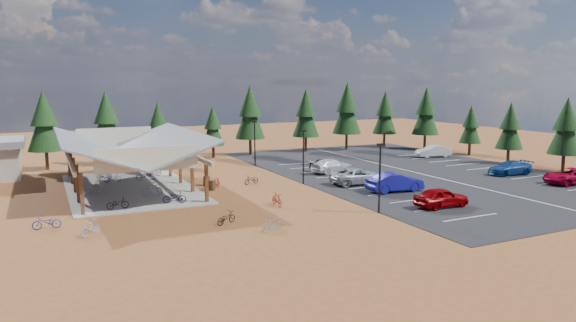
{
  "coord_description": "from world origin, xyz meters",
  "views": [
    {
      "loc": [
        -16.92,
        -40.04,
        9.47
      ],
      "look_at": [
        4.74,
        4.75,
        1.83
      ],
      "focal_mm": 32.0,
      "sensor_mm": 36.0,
      "label": 1
    }
  ],
  "objects_px": {
    "bike_15": "(216,183)",
    "car_6": "(570,176)",
    "lamp_post_1": "(303,153)",
    "bike_14": "(209,181)",
    "bike_6": "(145,176)",
    "bike_11": "(277,199)",
    "bike_12": "(226,218)",
    "trash_bin_1": "(207,181)",
    "car_0": "(441,197)",
    "bike_16": "(251,180)",
    "bike_10": "(47,222)",
    "trash_bin_0": "(212,185)",
    "bike_pavilion": "(128,146)",
    "bike_3": "(104,175)",
    "car_2": "(358,176)",
    "car_3": "(332,166)",
    "bike_0": "(118,203)",
    "lamp_post_2": "(255,140)",
    "car_7": "(510,168)",
    "bike_1": "(92,188)",
    "bike_5": "(152,189)",
    "bike_2": "(112,178)",
    "bike_4": "(174,197)",
    "bike_9": "(90,228)",
    "bike_13": "(272,225)",
    "bike_7": "(154,171)",
    "lamp_post_0": "(380,173)",
    "car_4": "(328,165)",
    "car_9": "(433,151)"
  },
  "relations": [
    {
      "from": "bike_15",
      "to": "car_6",
      "type": "distance_m",
      "value": 33.05
    },
    {
      "from": "lamp_post_1",
      "to": "car_6",
      "type": "relative_size",
      "value": 0.97
    },
    {
      "from": "bike_14",
      "to": "bike_6",
      "type": "bearing_deg",
      "value": 154.24
    },
    {
      "from": "bike_11",
      "to": "bike_12",
      "type": "relative_size",
      "value": 1.04
    },
    {
      "from": "bike_11",
      "to": "trash_bin_1",
      "type": "bearing_deg",
      "value": 104.69
    },
    {
      "from": "car_6",
      "to": "car_0",
      "type": "bearing_deg",
      "value": -76.4
    },
    {
      "from": "bike_16",
      "to": "car_6",
      "type": "relative_size",
      "value": 0.32
    },
    {
      "from": "bike_10",
      "to": "lamp_post_1",
      "type": "bearing_deg",
      "value": 106.01
    },
    {
      "from": "trash_bin_0",
      "to": "bike_6",
      "type": "bearing_deg",
      "value": 123.74
    },
    {
      "from": "trash_bin_0",
      "to": "car_0",
      "type": "xyz_separation_m",
      "value": [
        13.88,
        -13.73,
        0.34
      ]
    },
    {
      "from": "bike_pavilion",
      "to": "bike_14",
      "type": "height_order",
      "value": "bike_pavilion"
    },
    {
      "from": "bike_3",
      "to": "car_2",
      "type": "height_order",
      "value": "car_2"
    },
    {
      "from": "car_3",
      "to": "bike_3",
      "type": "bearing_deg",
      "value": 65.77
    },
    {
      "from": "car_2",
      "to": "car_3",
      "type": "distance_m",
      "value": 6.43
    },
    {
      "from": "bike_0",
      "to": "bike_12",
      "type": "xyz_separation_m",
      "value": [
        6.05,
        -7.21,
        -0.08
      ]
    },
    {
      "from": "lamp_post_2",
      "to": "bike_3",
      "type": "height_order",
      "value": "lamp_post_2"
    },
    {
      "from": "trash_bin_0",
      "to": "car_7",
      "type": "distance_m",
      "value": 30.61
    },
    {
      "from": "bike_1",
      "to": "bike_6",
      "type": "xyz_separation_m",
      "value": [
        5.18,
        3.98,
        -0.01
      ]
    },
    {
      "from": "bike_16",
      "to": "bike_3",
      "type": "bearing_deg",
      "value": -145.07
    },
    {
      "from": "bike_pavilion",
      "to": "bike_12",
      "type": "height_order",
      "value": "bike_pavilion"
    },
    {
      "from": "bike_11",
      "to": "bike_5",
      "type": "bearing_deg",
      "value": 137.4
    },
    {
      "from": "car_3",
      "to": "bike_5",
      "type": "bearing_deg",
      "value": 90.36
    },
    {
      "from": "lamp_post_2",
      "to": "car_3",
      "type": "height_order",
      "value": "lamp_post_2"
    },
    {
      "from": "bike_6",
      "to": "bike_14",
      "type": "distance_m",
      "value": 6.77
    },
    {
      "from": "bike_2",
      "to": "car_0",
      "type": "relative_size",
      "value": 0.36
    },
    {
      "from": "bike_16",
      "to": "bike_11",
      "type": "bearing_deg",
      "value": -31.4
    },
    {
      "from": "bike_11",
      "to": "car_6",
      "type": "xyz_separation_m",
      "value": [
        28.37,
        -4.2,
        0.25
      ]
    },
    {
      "from": "trash_bin_0",
      "to": "bike_12",
      "type": "relative_size",
      "value": 0.54
    },
    {
      "from": "bike_4",
      "to": "bike_9",
      "type": "xyz_separation_m",
      "value": [
        -6.71,
        -5.93,
        -0.09
      ]
    },
    {
      "from": "bike_0",
      "to": "bike_3",
      "type": "height_order",
      "value": "bike_3"
    },
    {
      "from": "bike_4",
      "to": "car_2",
      "type": "bearing_deg",
      "value": -70.43
    },
    {
      "from": "bike_15",
      "to": "bike_0",
      "type": "bearing_deg",
      "value": 66.1
    },
    {
      "from": "bike_5",
      "to": "car_2",
      "type": "relative_size",
      "value": 0.32
    },
    {
      "from": "bike_0",
      "to": "bike_11",
      "type": "distance_m",
      "value": 11.98
    },
    {
      "from": "bike_13",
      "to": "bike_14",
      "type": "height_order",
      "value": "bike_13"
    },
    {
      "from": "bike_7",
      "to": "bike_12",
      "type": "bearing_deg",
      "value": -169.27
    },
    {
      "from": "bike_0",
      "to": "bike_14",
      "type": "xyz_separation_m",
      "value": [
        8.99,
        6.06,
        -0.1
      ]
    },
    {
      "from": "lamp_post_0",
      "to": "lamp_post_1",
      "type": "bearing_deg",
      "value": 90.0
    },
    {
      "from": "bike_16",
      "to": "car_4",
      "type": "distance_m",
      "value": 10.55
    },
    {
      "from": "car_0",
      "to": "car_7",
      "type": "height_order",
      "value": "car_0"
    },
    {
      "from": "bike_3",
      "to": "bike_12",
      "type": "height_order",
      "value": "bike_3"
    },
    {
      "from": "bike_14",
      "to": "bike_15",
      "type": "bearing_deg",
      "value": -67.5
    },
    {
      "from": "bike_11",
      "to": "bike_13",
      "type": "height_order",
      "value": "bike_11"
    },
    {
      "from": "bike_3",
      "to": "bike_6",
      "type": "height_order",
      "value": "bike_6"
    },
    {
      "from": "bike_10",
      "to": "car_4",
      "type": "distance_m",
      "value": 29.82
    },
    {
      "from": "bike_5",
      "to": "car_9",
      "type": "xyz_separation_m",
      "value": [
        36.98,
        7.65,
        0.16
      ]
    },
    {
      "from": "lamp_post_2",
      "to": "trash_bin_0",
      "type": "distance_m",
      "value": 14.14
    },
    {
      "from": "trash_bin_0",
      "to": "bike_2",
      "type": "xyz_separation_m",
      "value": [
        -7.55,
        7.07,
        0.07
      ]
    },
    {
      "from": "bike_0",
      "to": "bike_4",
      "type": "height_order",
      "value": "bike_4"
    },
    {
      "from": "bike_15",
      "to": "car_6",
      "type": "xyz_separation_m",
      "value": [
        30.51,
        -12.69,
        0.3
      ]
    }
  ]
}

